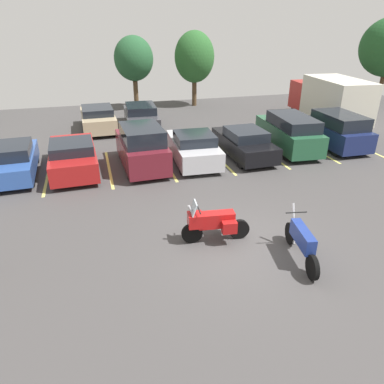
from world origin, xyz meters
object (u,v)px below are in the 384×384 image
Objects in this scene: car_silver at (193,148)px; box_truck at (330,99)px; motorcycle_second at (302,241)px; car_far_tan at (98,118)px; car_maroon at (142,147)px; car_green at (289,132)px; car_far_charcoal at (141,116)px; motorcycle_touring at (213,222)px; car_red at (73,156)px; car_black at (244,143)px; car_blue at (12,161)px; car_navy at (336,130)px.

box_truck reaches higher than car_silver.
motorcycle_second is 0.51× the size of car_far_tan.
car_green is (7.73, 0.50, -0.03)m from car_maroon.
box_truck is (12.20, -2.09, 0.82)m from car_far_charcoal.
car_far_tan reaches higher than car_far_charcoal.
car_maroon reaches higher than motorcycle_touring.
box_truck is at bearing 24.78° from car_silver.
car_green reaches higher than motorcycle_second.
car_far_tan is (-2.82, 13.80, 0.09)m from motorcycle_touring.
car_red is 5.48m from car_silver.
car_green reaches higher than car_red.
car_silver is 0.96× the size of car_far_tan.
motorcycle_second is 8.92m from car_maroon.
car_red is 1.06× the size of car_black.
car_far_charcoal is (2.66, 0.04, -0.03)m from car_far_tan.
car_silver is at bearing -59.63° from car_far_tan.
motorcycle_second is at bearing -45.08° from car_blue.
car_red is 0.99× the size of car_far_charcoal.
car_green reaches higher than car_silver.
car_maroon reaches higher than car_far_tan.
car_black reaches higher than motorcycle_second.
box_truck is (18.74, 4.52, 0.82)m from car_blue.
car_black is at bearing -1.85° from car_blue.
car_navy is 0.95× the size of car_far_tan.
box_truck is at bearing 53.14° from motorcycle_second.
motorcycle_touring is at bearing -89.35° from car_far_charcoal.
motorcycle_touring reaches higher than motorcycle_second.
car_red is 1.09× the size of car_navy.
car_maroon reaches higher than car_blue.
car_far_charcoal is 0.68× the size of box_truck.
car_far_tan reaches higher than car_black.
box_truck is (9.98, 13.31, 0.93)m from motorcycle_second.
car_far_tan is at bearing 101.54° from motorcycle_touring.
car_far_charcoal is at bearing 101.64° from car_silver.
car_far_charcoal is at bearing 82.04° from car_maroon.
car_silver is at bearing 79.18° from motorcycle_touring.
car_far_tan is (-9.39, 6.56, -0.20)m from car_green.
car_green is 1.04× the size of car_far_charcoal.
car_maroon is (-1.15, 6.74, 0.32)m from motorcycle_touring.
car_far_tan is (-6.74, 6.92, 0.04)m from car_black.
car_silver is at bearing -3.47° from car_red.
car_green is at bearing 174.59° from car_navy.
motorcycle_touring is 6.85m from car_maroon.
car_maroon is 5.09m from car_black.
car_maroon is 7.25m from car_far_tan.
box_truck is at bearing 13.55° from car_blue.
car_red is at bearing -101.52° from car_far_tan.
motorcycle_second is at bearing -117.14° from car_green.
car_red is (-4.18, 7.11, 0.07)m from motorcycle_touring.
car_maroon reaches higher than car_silver.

